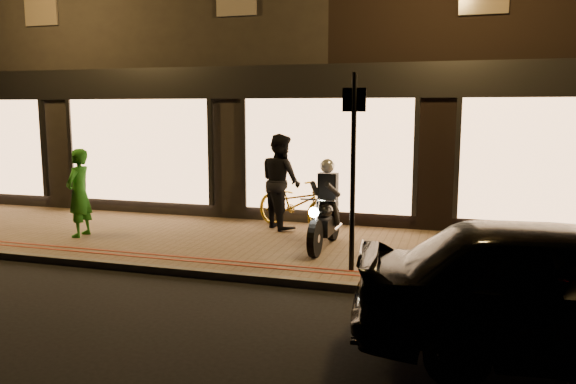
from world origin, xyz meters
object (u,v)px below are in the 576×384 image
at_px(sign_post, 353,162).
at_px(parked_car, 572,290).
at_px(bicycle_gold, 296,204).
at_px(person_green, 79,193).
at_px(motorcycle, 325,214).

height_order(sign_post, parked_car, sign_post).
xyz_separation_m(bicycle_gold, person_green, (-3.84, -1.83, 0.32)).
bearing_deg(sign_post, motorcycle, 119.10).
xyz_separation_m(sign_post, parked_car, (2.68, -2.19, -1.04)).
distance_m(bicycle_gold, person_green, 4.27).
distance_m(motorcycle, person_green, 4.80).
relative_size(sign_post, person_green, 1.75).
distance_m(motorcycle, bicycle_gold, 1.63).
bearing_deg(parked_car, motorcycle, 38.04).
bearing_deg(bicycle_gold, person_green, 140.39).
xyz_separation_m(person_green, parked_car, (8.16, -2.97, -0.22)).
relative_size(motorcycle, sign_post, 0.65).
bearing_deg(sign_post, person_green, 171.90).
bearing_deg(person_green, sign_post, 78.39).
relative_size(motorcycle, person_green, 1.14).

